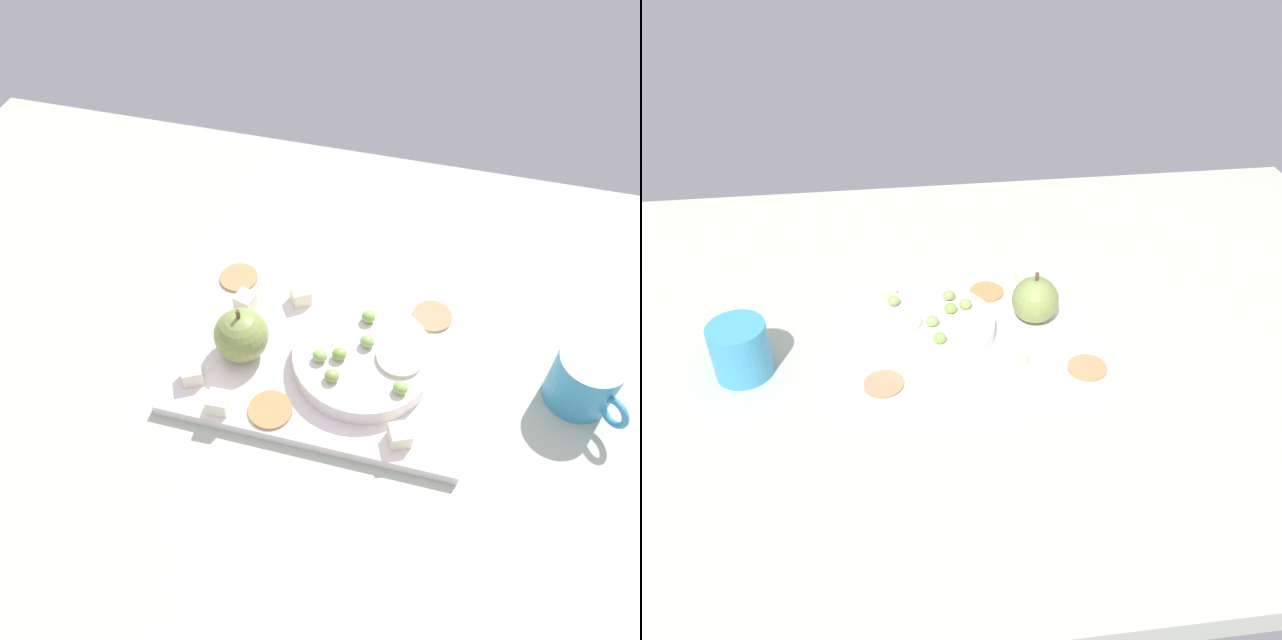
% 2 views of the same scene
% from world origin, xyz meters
% --- Properties ---
extents(table, '(1.43, 0.96, 0.03)m').
position_xyz_m(table, '(0.00, 0.00, 0.02)').
color(table, '#B0B8A3').
rests_on(table, ground).
extents(platter, '(0.36, 0.25, 0.02)m').
position_xyz_m(platter, '(0.02, 0.03, 0.04)').
color(platter, white).
rests_on(platter, table).
extents(serving_dish, '(0.17, 0.17, 0.03)m').
position_xyz_m(serving_dish, '(0.06, 0.03, 0.06)').
color(serving_dish, white).
rests_on(serving_dish, platter).
extents(apple_whole, '(0.07, 0.07, 0.07)m').
position_xyz_m(apple_whole, '(-0.09, 0.01, 0.08)').
color(apple_whole, '#84994D').
rests_on(apple_whole, platter).
extents(apple_stem, '(0.01, 0.01, 0.01)m').
position_xyz_m(apple_stem, '(-0.09, 0.01, 0.12)').
color(apple_stem, brown).
rests_on(apple_stem, apple_whole).
extents(cheese_cube_0, '(0.03, 0.03, 0.02)m').
position_xyz_m(cheese_cube_0, '(0.13, -0.06, 0.06)').
color(cheese_cube_0, '#F9F2C3').
rests_on(cheese_cube_0, platter).
extents(cheese_cube_1, '(0.03, 0.03, 0.02)m').
position_xyz_m(cheese_cube_1, '(-0.11, 0.08, 0.06)').
color(cheese_cube_1, '#F6EECC').
rests_on(cheese_cube_1, platter).
extents(cheese_cube_2, '(0.03, 0.03, 0.02)m').
position_xyz_m(cheese_cube_2, '(-0.13, -0.05, 0.06)').
color(cheese_cube_2, '#F9E2CF').
rests_on(cheese_cube_2, platter).
extents(cheese_cube_3, '(0.03, 0.03, 0.02)m').
position_xyz_m(cheese_cube_3, '(-0.09, -0.08, 0.06)').
color(cheese_cube_3, '#F8F3CC').
rests_on(cheese_cube_3, platter).
extents(cheese_cube_4, '(0.03, 0.03, 0.02)m').
position_xyz_m(cheese_cube_4, '(-0.04, 0.11, 0.06)').
color(cheese_cube_4, '#F4F0BC').
rests_on(cheese_cube_4, platter).
extents(cracker_0, '(0.05, 0.05, 0.00)m').
position_xyz_m(cracker_0, '(-0.03, -0.06, 0.05)').
color(cracker_0, '#AB824E').
rests_on(cracker_0, platter).
extents(cracker_1, '(0.05, 0.05, 0.00)m').
position_xyz_m(cracker_1, '(-0.13, 0.13, 0.05)').
color(cracker_1, tan).
rests_on(cracker_1, platter).
extents(cracker_2, '(0.05, 0.05, 0.00)m').
position_xyz_m(cracker_2, '(0.14, 0.13, 0.05)').
color(cracker_2, tan).
rests_on(cracker_2, platter).
extents(grape_0, '(0.02, 0.02, 0.01)m').
position_xyz_m(grape_0, '(0.12, -0.02, 0.08)').
color(grape_0, '#8FBD58').
rests_on(grape_0, serving_dish).
extents(grape_1, '(0.02, 0.02, 0.02)m').
position_xyz_m(grape_1, '(0.07, 0.04, 0.08)').
color(grape_1, '#90C363').
rests_on(grape_1, serving_dish).
extents(grape_2, '(0.02, 0.02, 0.02)m').
position_xyz_m(grape_2, '(0.01, 0.01, 0.08)').
color(grape_2, '#97C05C').
rests_on(grape_2, serving_dish).
extents(grape_3, '(0.02, 0.02, 0.02)m').
position_xyz_m(grape_3, '(0.06, 0.08, 0.08)').
color(grape_3, '#88C44E').
rests_on(grape_3, serving_dish).
extents(grape_4, '(0.02, 0.02, 0.01)m').
position_xyz_m(grape_4, '(0.04, -0.02, 0.08)').
color(grape_4, '#91AB52').
rests_on(grape_4, serving_dish).
extents(grape_5, '(0.02, 0.02, 0.02)m').
position_xyz_m(grape_5, '(0.04, 0.01, 0.08)').
color(grape_5, '#87B44B').
rests_on(grape_5, serving_dish).
extents(apple_slice_0, '(0.06, 0.06, 0.01)m').
position_xyz_m(apple_slice_0, '(0.11, 0.03, 0.08)').
color(apple_slice_0, beige).
rests_on(apple_slice_0, serving_dish).
extents(cup, '(0.09, 0.09, 0.08)m').
position_xyz_m(cup, '(0.32, 0.06, 0.07)').
color(cup, '#3B96C2').
rests_on(cup, table).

